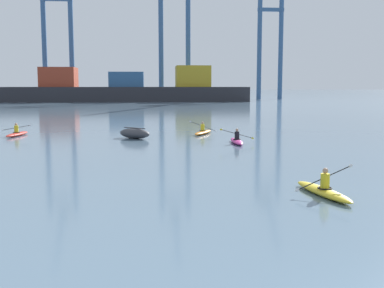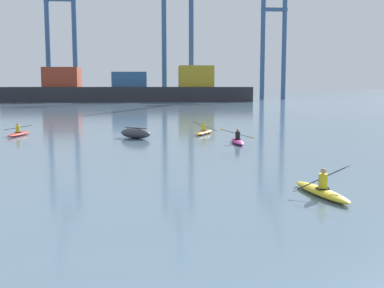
{
  "view_description": "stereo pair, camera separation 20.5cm",
  "coord_description": "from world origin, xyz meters",
  "px_view_note": "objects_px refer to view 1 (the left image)",
  "views": [
    {
      "loc": [
        -4.96,
        -5.61,
        3.68
      ],
      "look_at": [
        -2.71,
        19.48,
        0.6
      ],
      "focal_mm": 44.95,
      "sensor_mm": 36.0,
      "label": 1
    },
    {
      "loc": [
        -4.76,
        -5.63,
        3.68
      ],
      "look_at": [
        -2.71,
        19.48,
        0.6
      ],
      "focal_mm": 44.95,
      "sensor_mm": 36.0,
      "label": 2
    }
  ],
  "objects_px": {
    "container_barge": "(127,90)",
    "kayak_orange": "(203,132)",
    "gantry_crane_west": "(57,21)",
    "kayak_magenta": "(237,141)",
    "capsized_dinghy": "(135,133)",
    "gantry_crane_west_mid": "(175,20)",
    "kayak_red": "(17,134)",
    "kayak_yellow": "(323,190)",
    "gantry_crane_east_mid": "(271,29)"
  },
  "relations": [
    {
      "from": "container_barge",
      "to": "kayak_orange",
      "type": "bearing_deg",
      "value": -83.25
    },
    {
      "from": "gantry_crane_west",
      "to": "kayak_magenta",
      "type": "height_order",
      "value": "gantry_crane_west"
    },
    {
      "from": "container_barge",
      "to": "capsized_dinghy",
      "type": "xyz_separation_m",
      "value": [
        3.84,
        -78.06,
        -2.34
      ]
    },
    {
      "from": "gantry_crane_west",
      "to": "capsized_dinghy",
      "type": "relative_size",
      "value": 14.93
    },
    {
      "from": "gantry_crane_west",
      "to": "kayak_magenta",
      "type": "bearing_deg",
      "value": -73.29
    },
    {
      "from": "kayak_magenta",
      "to": "kayak_orange",
      "type": "height_order",
      "value": "kayak_orange"
    },
    {
      "from": "gantry_crane_west",
      "to": "gantry_crane_west_mid",
      "type": "distance_m",
      "value": 28.95
    },
    {
      "from": "capsized_dinghy",
      "to": "kayak_magenta",
      "type": "height_order",
      "value": "kayak_magenta"
    },
    {
      "from": "kayak_red",
      "to": "capsized_dinghy",
      "type": "bearing_deg",
      "value": -15.84
    },
    {
      "from": "capsized_dinghy",
      "to": "container_barge",
      "type": "bearing_deg",
      "value": 92.82
    },
    {
      "from": "container_barge",
      "to": "kayak_yellow",
      "type": "distance_m",
      "value": 96.84
    },
    {
      "from": "container_barge",
      "to": "kayak_yellow",
      "type": "height_order",
      "value": "container_barge"
    },
    {
      "from": "kayak_red",
      "to": "kayak_magenta",
      "type": "bearing_deg",
      "value": -21.08
    },
    {
      "from": "gantry_crane_west",
      "to": "gantry_crane_west_mid",
      "type": "relative_size",
      "value": 1.04
    },
    {
      "from": "gantry_crane_west_mid",
      "to": "kayak_yellow",
      "type": "xyz_separation_m",
      "value": [
        -0.69,
        -105.04,
        -19.33
      ]
    },
    {
      "from": "kayak_yellow",
      "to": "kayak_orange",
      "type": "distance_m",
      "value": 20.78
    },
    {
      "from": "kayak_red",
      "to": "kayak_yellow",
      "type": "height_order",
      "value": "kayak_yellow"
    },
    {
      "from": "container_barge",
      "to": "kayak_orange",
      "type": "xyz_separation_m",
      "value": [
        8.93,
        -75.51,
        -2.52
      ]
    },
    {
      "from": "gantry_crane_east_mid",
      "to": "kayak_orange",
      "type": "relative_size",
      "value": 11.28
    },
    {
      "from": "kayak_red",
      "to": "kayak_yellow",
      "type": "bearing_deg",
      "value": -53.11
    },
    {
      "from": "capsized_dinghy",
      "to": "kayak_magenta",
      "type": "xyz_separation_m",
      "value": [
        6.59,
        -3.42,
        -0.18
      ]
    },
    {
      "from": "kayak_orange",
      "to": "gantry_crane_east_mid",
      "type": "bearing_deg",
      "value": 72.72
    },
    {
      "from": "container_barge",
      "to": "kayak_red",
      "type": "height_order",
      "value": "container_barge"
    },
    {
      "from": "gantry_crane_west",
      "to": "gantry_crane_east_mid",
      "type": "bearing_deg",
      "value": 3.38
    },
    {
      "from": "kayak_yellow",
      "to": "gantry_crane_west_mid",
      "type": "bearing_deg",
      "value": 89.62
    },
    {
      "from": "kayak_yellow",
      "to": "kayak_red",
      "type": "bearing_deg",
      "value": 126.89
    },
    {
      "from": "gantry_crane_west_mid",
      "to": "kayak_orange",
      "type": "distance_m",
      "value": 86.55
    },
    {
      "from": "gantry_crane_west",
      "to": "gantry_crane_east_mid",
      "type": "distance_m",
      "value": 54.54
    },
    {
      "from": "container_barge",
      "to": "kayak_yellow",
      "type": "bearing_deg",
      "value": -83.67
    },
    {
      "from": "kayak_yellow",
      "to": "kayak_orange",
      "type": "bearing_deg",
      "value": 94.81
    },
    {
      "from": "gantry_crane_west_mid",
      "to": "kayak_magenta",
      "type": "bearing_deg",
      "value": -90.59
    },
    {
      "from": "kayak_magenta",
      "to": "kayak_orange",
      "type": "distance_m",
      "value": 6.15
    },
    {
      "from": "gantry_crane_east_mid",
      "to": "kayak_red",
      "type": "bearing_deg",
      "value": -114.83
    },
    {
      "from": "gantry_crane_east_mid",
      "to": "kayak_yellow",
      "type": "bearing_deg",
      "value": -103.34
    },
    {
      "from": "gantry_crane_west_mid",
      "to": "container_barge",
      "type": "bearing_deg",
      "value": -142.18
    },
    {
      "from": "container_barge",
      "to": "gantry_crane_west",
      "type": "distance_m",
      "value": 26.77
    },
    {
      "from": "container_barge",
      "to": "kayak_red",
      "type": "xyz_separation_m",
      "value": [
        -4.79,
        -75.61,
        -2.52
      ]
    },
    {
      "from": "gantry_crane_west",
      "to": "gantry_crane_west_mid",
      "type": "bearing_deg",
      "value": -5.17
    },
    {
      "from": "gantry_crane_west_mid",
      "to": "kayak_magenta",
      "type": "xyz_separation_m",
      "value": [
        -0.94,
        -90.3,
        -19.33
      ]
    },
    {
      "from": "gantry_crane_east_mid",
      "to": "kayak_magenta",
      "type": "height_order",
      "value": "gantry_crane_east_mid"
    },
    {
      "from": "gantry_crane_west",
      "to": "gantry_crane_east_mid",
      "type": "relative_size",
      "value": 1.06
    },
    {
      "from": "kayak_yellow",
      "to": "container_barge",
      "type": "bearing_deg",
      "value": 96.33
    },
    {
      "from": "gantry_crane_west_mid",
      "to": "kayak_orange",
      "type": "xyz_separation_m",
      "value": [
        -2.44,
        -84.33,
        -19.33
      ]
    },
    {
      "from": "gantry_crane_west_mid",
      "to": "kayak_orange",
      "type": "bearing_deg",
      "value": -91.65
    },
    {
      "from": "gantry_crane_west",
      "to": "kayak_yellow",
      "type": "height_order",
      "value": "gantry_crane_west"
    },
    {
      "from": "container_barge",
      "to": "gantry_crane_east_mid",
      "type": "xyz_separation_m",
      "value": [
        36.97,
        14.64,
        15.77
      ]
    },
    {
      "from": "gantry_crane_west",
      "to": "kayak_orange",
      "type": "bearing_deg",
      "value": -73.11
    },
    {
      "from": "capsized_dinghy",
      "to": "kayak_magenta",
      "type": "bearing_deg",
      "value": -27.43
    },
    {
      "from": "kayak_orange",
      "to": "kayak_yellow",
      "type": "bearing_deg",
      "value": -85.19
    },
    {
      "from": "gantry_crane_east_mid",
      "to": "gantry_crane_west",
      "type": "bearing_deg",
      "value": -176.62
    }
  ]
}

